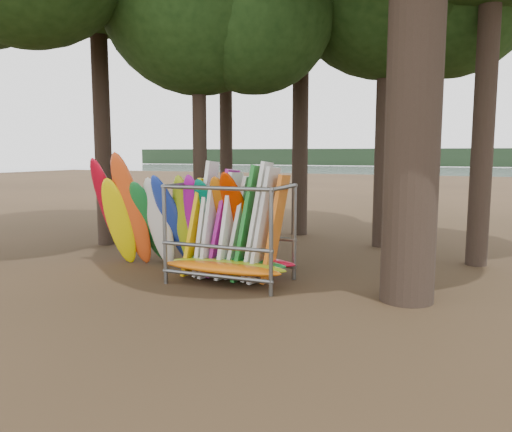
% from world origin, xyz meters
% --- Properties ---
extents(ground, '(120.00, 120.00, 0.00)m').
position_xyz_m(ground, '(0.00, 0.00, 0.00)').
color(ground, '#47331E').
rests_on(ground, ground).
extents(lake, '(160.00, 160.00, 0.00)m').
position_xyz_m(lake, '(0.00, 60.00, 0.00)').
color(lake, gray).
rests_on(lake, ground).
extents(far_shore, '(160.00, 4.00, 4.00)m').
position_xyz_m(far_shore, '(0.00, 110.00, 2.00)').
color(far_shore, black).
rests_on(far_shore, ground).
extents(kayak_row, '(4.50, 1.97, 3.14)m').
position_xyz_m(kayak_row, '(-1.34, 0.74, 1.27)').
color(kayak_row, '#B5071E').
rests_on(kayak_row, ground).
extents(storage_rack, '(2.89, 1.51, 2.80)m').
position_xyz_m(storage_rack, '(0.59, 0.30, 1.07)').
color(storage_rack, slate).
rests_on(storage_rack, ground).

